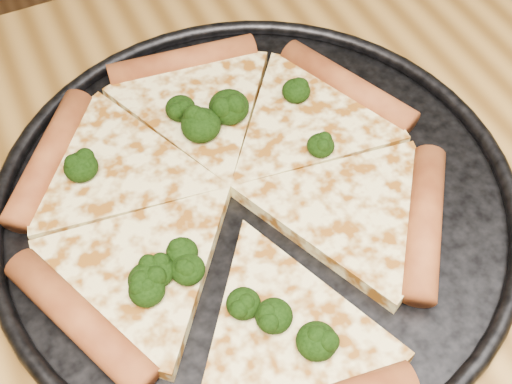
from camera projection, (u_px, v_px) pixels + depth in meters
name	position (u px, v px, depth m)	size (l,w,h in m)	color
pizza_pan	(256.00, 198.00, 0.52)	(0.41, 0.41, 0.02)	black
pizza	(232.00, 194.00, 0.51)	(0.35, 0.37, 0.03)	#EFE092
broccoli_florets	(209.00, 197.00, 0.50)	(0.21, 0.26, 0.03)	black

